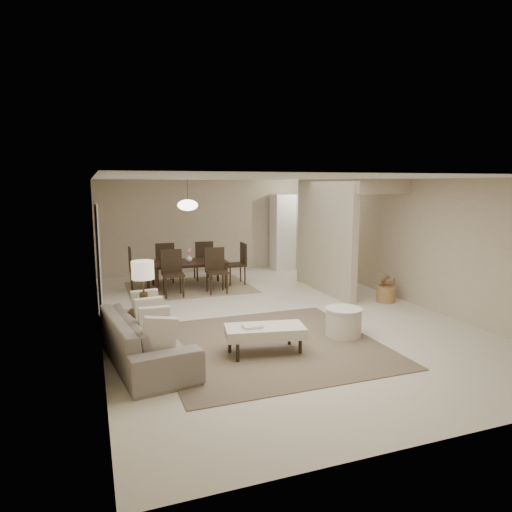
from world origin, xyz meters
name	(u,v)px	position (x,y,z in m)	size (l,w,h in m)	color
floor	(270,314)	(0.00, 0.00, 0.00)	(9.00, 9.00, 0.00)	beige
ceiling	(270,178)	(0.00, 0.00, 2.50)	(9.00, 9.00, 0.00)	white
back_wall	(209,226)	(0.00, 4.50, 1.25)	(6.00, 6.00, 0.00)	tan
left_wall	(97,257)	(-3.00, 0.00, 1.25)	(9.00, 9.00, 0.00)	tan
right_wall	(406,241)	(3.00, 0.00, 1.25)	(9.00, 9.00, 0.00)	tan
partition	(325,236)	(1.80, 1.25, 1.25)	(0.15, 2.50, 2.50)	tan
doorway	(99,264)	(-2.97, 0.60, 1.02)	(0.04, 0.90, 2.04)	black
pantry_cabinet	(292,231)	(2.35, 4.15, 1.05)	(1.20, 0.55, 2.10)	white
flush_light	(307,181)	(2.30, 3.20, 2.46)	(0.44, 0.44, 0.05)	white
living_rug	(270,344)	(-0.61, -1.53, 0.01)	(3.20, 3.20, 0.01)	brown
sofa	(145,338)	(-2.45, -1.53, 0.33)	(0.88, 2.25, 0.66)	gray
ottoman_bench	(265,332)	(-0.81, -1.83, 0.32)	(1.20, 0.71, 0.40)	beige
side_table	(145,331)	(-2.40, -1.11, 0.28)	(0.51, 0.51, 0.56)	black
table_lamp	(143,275)	(-2.40, -1.11, 1.13)	(0.32, 0.32, 0.76)	#4A381F
round_pouf	(344,322)	(0.64, -1.57, 0.23)	(0.58, 0.58, 0.45)	beige
wicker_basket	(386,294)	(2.57, 0.00, 0.16)	(0.38, 0.38, 0.32)	olive
dining_rug	(190,287)	(-0.96, 2.65, 0.01)	(2.80, 2.10, 0.01)	#886F54
dining_table	(189,275)	(-0.96, 2.65, 0.31)	(1.75, 0.97, 0.61)	black
dining_chairs	(189,267)	(-0.96, 2.65, 0.50)	(2.69, 1.98, 1.00)	black
vase	(189,258)	(-0.96, 2.65, 0.70)	(0.16, 0.16, 0.16)	white
yellow_mat	(324,284)	(2.19, 1.92, 0.01)	(0.95, 0.58, 0.01)	yellow
pendant_light	(188,205)	(-0.96, 2.65, 1.92)	(0.46, 0.46, 0.71)	#4A381F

